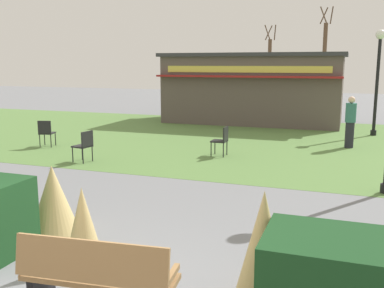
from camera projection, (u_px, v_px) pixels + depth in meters
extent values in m
cube|color=#5B8442|center=(264.00, 141.00, 15.84)|extent=(36.00, 12.00, 0.01)
cube|color=#9E7547|center=(100.00, 277.00, 4.79)|extent=(1.74, 0.65, 0.06)
cube|color=#9E7547|center=(90.00, 262.00, 4.53)|extent=(1.70, 0.30, 0.44)
cube|color=black|center=(42.00, 288.00, 5.00)|extent=(0.12, 0.45, 0.45)
cube|color=#9E7547|center=(33.00, 259.00, 4.96)|extent=(0.10, 0.44, 0.06)
cube|color=#9E7547|center=(172.00, 275.00, 4.58)|extent=(0.10, 0.44, 0.06)
cone|color=tan|center=(53.00, 199.00, 7.15)|extent=(0.79, 0.79, 1.13)
cone|color=tan|center=(83.00, 226.00, 6.01)|extent=(0.55, 0.55, 1.10)
cone|color=tan|center=(263.00, 244.00, 5.18)|extent=(0.65, 0.65, 1.30)
cylinder|color=black|center=(373.00, 133.00, 17.01)|extent=(0.22, 0.22, 0.20)
cylinder|color=black|center=(377.00, 88.00, 16.70)|extent=(0.12, 0.12, 3.64)
sphere|color=white|center=(381.00, 34.00, 16.35)|extent=(0.36, 0.36, 0.36)
cube|color=#594C47|center=(254.00, 90.00, 20.71)|extent=(7.93, 3.69, 3.04)
cube|color=#333338|center=(254.00, 55.00, 20.42)|extent=(8.23, 3.99, 0.16)
cube|color=maroon|center=(244.00, 77.00, 18.72)|extent=(8.03, 0.36, 0.08)
cube|color=#D8CC4C|center=(245.00, 69.00, 18.81)|extent=(7.14, 0.04, 0.28)
cube|color=black|center=(82.00, 146.00, 12.35)|extent=(0.51, 0.51, 0.04)
cube|color=black|center=(87.00, 139.00, 12.22)|extent=(0.11, 0.44, 0.44)
cylinder|color=black|center=(82.00, 152.00, 12.65)|extent=(0.03, 0.03, 0.45)
cylinder|color=black|center=(73.00, 155.00, 12.32)|extent=(0.03, 0.03, 0.45)
cylinder|color=black|center=(92.00, 154.00, 12.46)|extent=(0.03, 0.03, 0.45)
cylinder|color=black|center=(83.00, 156.00, 12.14)|extent=(0.03, 0.03, 0.45)
cube|color=black|center=(219.00, 141.00, 13.17)|extent=(0.45, 0.45, 0.04)
cube|color=black|center=(226.00, 134.00, 13.06)|extent=(0.05, 0.44, 0.44)
cylinder|color=black|center=(215.00, 147.00, 13.45)|extent=(0.03, 0.03, 0.45)
cylinder|color=black|center=(211.00, 149.00, 13.10)|extent=(0.03, 0.03, 0.45)
cylinder|color=black|center=(227.00, 148.00, 13.32)|extent=(0.03, 0.03, 0.45)
cylinder|color=black|center=(223.00, 150.00, 12.97)|extent=(0.03, 0.03, 0.45)
cube|color=black|center=(47.00, 133.00, 14.68)|extent=(0.54, 0.54, 0.04)
cube|color=black|center=(44.00, 127.00, 14.44)|extent=(0.44, 0.15, 0.44)
cylinder|color=black|center=(55.00, 139.00, 14.89)|extent=(0.03, 0.03, 0.45)
cylinder|color=black|center=(45.00, 139.00, 14.92)|extent=(0.03, 0.03, 0.45)
cylinder|color=black|center=(51.00, 141.00, 14.52)|extent=(0.03, 0.03, 0.45)
cylinder|color=black|center=(40.00, 141.00, 14.55)|extent=(0.03, 0.03, 0.45)
cylinder|color=#23232D|center=(349.00, 135.00, 14.45)|extent=(0.28, 0.28, 0.85)
cylinder|color=#336B66|center=(351.00, 113.00, 14.32)|extent=(0.34, 0.34, 0.62)
sphere|color=beige|center=(352.00, 100.00, 14.25)|extent=(0.22, 0.22, 0.22)
cube|color=black|center=(216.00, 97.00, 29.55)|extent=(4.29, 2.03, 0.60)
cube|color=black|center=(214.00, 90.00, 29.51)|extent=(2.39, 1.71, 0.44)
cylinder|color=black|center=(238.00, 99.00, 30.10)|extent=(0.65, 0.25, 0.64)
cylinder|color=black|center=(232.00, 102.00, 28.36)|extent=(0.65, 0.25, 0.64)
cylinder|color=black|center=(201.00, 99.00, 30.82)|extent=(0.65, 0.25, 0.64)
cylinder|color=black|center=(194.00, 101.00, 29.08)|extent=(0.65, 0.25, 0.64)
cylinder|color=brown|center=(269.00, 70.00, 33.87)|extent=(0.28, 0.28, 4.55)
cylinder|color=brown|center=(275.00, 32.00, 33.35)|extent=(0.25, 0.58, 1.12)
cylinder|color=brown|center=(269.00, 33.00, 33.71)|extent=(0.54, 0.36, 1.12)
cylinder|color=brown|center=(267.00, 32.00, 33.14)|extent=(0.54, 0.35, 1.12)
cylinder|color=brown|center=(324.00, 64.00, 30.29)|extent=(0.28, 0.28, 5.45)
cylinder|color=brown|center=(332.00, 15.00, 29.69)|extent=(0.25, 0.58, 1.12)
cylinder|color=brown|center=(324.00, 16.00, 30.05)|extent=(0.54, 0.36, 1.12)
cylinder|color=brown|center=(324.00, 15.00, 29.48)|extent=(0.54, 0.35, 1.12)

